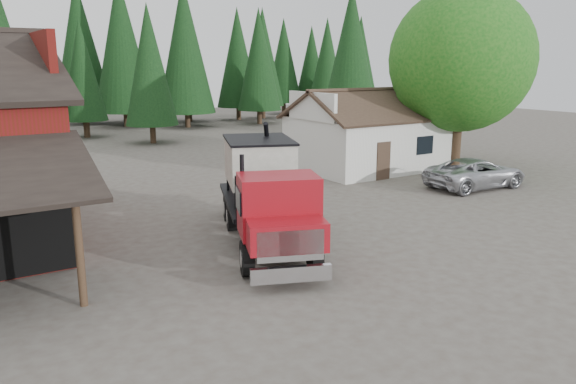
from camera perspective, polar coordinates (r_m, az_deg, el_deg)
ground at (r=15.65m, az=2.52°, el=-9.57°), size 120.00×120.00×0.00m
farmhouse at (r=33.01m, az=8.15°, el=5.27°), size 8.60×6.42×4.65m
deciduous_tree at (r=33.43m, az=17.21°, el=12.23°), size 8.00×8.00×10.20m
conifer_backdrop at (r=54.79m, az=-23.67°, el=5.57°), size 76.00×16.00×16.00m
near_pine_b at (r=44.21m, az=-13.92°, el=12.43°), size 3.96×3.96×10.40m
near_pine_c at (r=48.49m, az=6.42°, el=13.92°), size 4.84×4.84×12.40m
feed_truck at (r=18.79m, az=-2.28°, el=0.16°), size 5.34×8.96×3.93m
silver_car at (r=29.08m, az=18.54°, el=1.84°), size 5.43×2.77×1.47m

